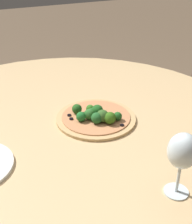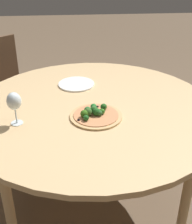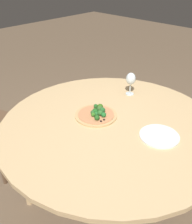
% 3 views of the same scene
% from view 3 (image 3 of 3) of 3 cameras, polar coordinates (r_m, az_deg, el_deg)
% --- Properties ---
extents(ground_plane, '(12.00, 12.00, 0.00)m').
position_cam_3_polar(ground_plane, '(2.10, 2.72, -19.75)').
color(ground_plane, brown).
extents(dining_table, '(1.40, 1.40, 0.75)m').
position_cam_3_polar(dining_table, '(1.62, 3.33, -4.06)').
color(dining_table, tan).
rests_on(dining_table, ground_plane).
extents(pizza, '(0.28, 0.28, 0.06)m').
position_cam_3_polar(pizza, '(1.64, 0.19, -0.40)').
color(pizza, tan).
rests_on(pizza, dining_table).
extents(wine_glass, '(0.07, 0.07, 0.17)m').
position_cam_3_polar(wine_glass, '(1.88, 7.95, 7.42)').
color(wine_glass, silver).
rests_on(wine_glass, dining_table).
extents(plate_near, '(0.23, 0.23, 0.01)m').
position_cam_3_polar(plate_near, '(1.50, 14.27, -5.32)').
color(plate_near, white).
rests_on(plate_near, dining_table).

